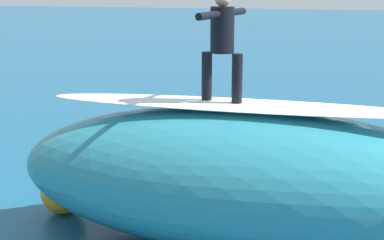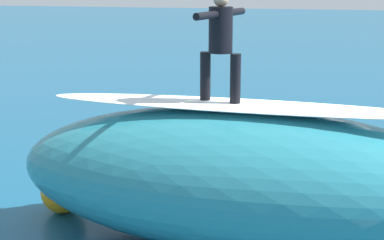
{
  "view_description": "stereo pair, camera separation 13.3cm",
  "coord_description": "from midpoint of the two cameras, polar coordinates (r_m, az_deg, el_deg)",
  "views": [
    {
      "loc": [
        -0.35,
        9.67,
        3.69
      ],
      "look_at": [
        1.74,
        0.09,
        1.41
      ],
      "focal_mm": 58.64,
      "sensor_mm": 36.0,
      "label": 1
    },
    {
      "loc": [
        -0.48,
        9.64,
        3.69
      ],
      "look_at": [
        1.74,
        0.09,
        1.41
      ],
      "focal_mm": 58.64,
      "sensor_mm": 36.0,
      "label": 2
    }
  ],
  "objects": [
    {
      "name": "surfer_paddling",
      "position": [
        11.86,
        -2.81,
        -3.97
      ],
      "size": [
        1.47,
        1.3,
        0.32
      ],
      "rotation": [
        0.0,
        0.0,
        -2.44
      ],
      "color": "black",
      "rests_on": "surfboard_paddling"
    },
    {
      "name": "surfboard_riding",
      "position": [
        8.4,
        2.24,
        1.4
      ],
      "size": [
        2.22,
        1.07,
        0.07
      ],
      "primitive_type": "ellipsoid",
      "rotation": [
        0.0,
        0.0,
        -0.26
      ],
      "color": "#33B2D1",
      "rests_on": "wave_crest"
    },
    {
      "name": "surfboard_paddling",
      "position": [
        11.97,
        -2.22,
        -4.67
      ],
      "size": [
        2.16,
        1.93,
        0.07
      ],
      "primitive_type": "ellipsoid",
      "rotation": [
        0.0,
        0.0,
        -2.44
      ],
      "color": "#E0563D",
      "rests_on": "ground_plane"
    },
    {
      "name": "surfer_riding",
      "position": [
        8.26,
        2.3,
        7.44
      ],
      "size": [
        0.57,
        1.36,
        1.47
      ],
      "rotation": [
        0.0,
        0.0,
        -0.26
      ],
      "color": "black",
      "rests_on": "surfboard_riding"
    },
    {
      "name": "foam_patch_mid",
      "position": [
        11.74,
        16.62,
        -5.33
      ],
      "size": [
        0.5,
        0.62,
        0.17
      ],
      "primitive_type": "ellipsoid",
      "rotation": [
        0.0,
        0.0,
        1.21
      ],
      "color": "white",
      "rests_on": "ground_plane"
    },
    {
      "name": "buoy_marker",
      "position": [
        10.14,
        -12.04,
        -6.39
      ],
      "size": [
        0.7,
        0.7,
        1.19
      ],
      "color": "orange",
      "rests_on": "ground_plane"
    },
    {
      "name": "wave_foam_lip",
      "position": [
        8.34,
        4.23,
        1.33
      ],
      "size": [
        5.49,
        1.14,
        0.08
      ],
      "primitive_type": "ellipsoid",
      "rotation": [
        0.0,
        0.0,
        -0.05
      ],
      "color": "white",
      "rests_on": "wave_crest"
    },
    {
      "name": "ground_plane",
      "position": [
        10.35,
        9.29,
        -7.96
      ],
      "size": [
        120.0,
        120.0,
        0.0
      ],
      "primitive_type": "plane",
      "color": "#145175"
    },
    {
      "name": "wave_crest",
      "position": [
        8.6,
        4.11,
        -5.31
      ],
      "size": [
        6.53,
        2.8,
        1.95
      ],
      "primitive_type": "ellipsoid",
      "rotation": [
        0.0,
        0.0,
        -0.05
      ],
      "color": "teal",
      "rests_on": "ground_plane"
    }
  ]
}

